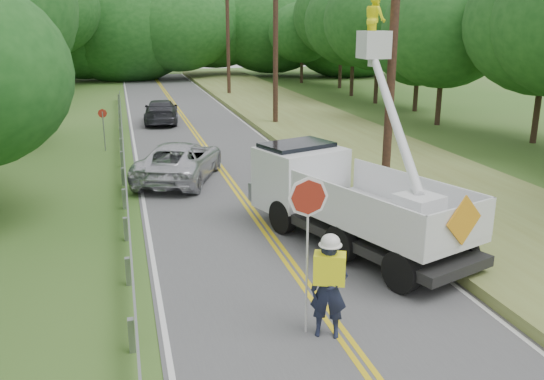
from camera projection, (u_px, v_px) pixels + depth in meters
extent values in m
plane|color=#31611D|center=(352.00, 349.00, 11.02)|extent=(140.00, 140.00, 0.00)
cube|color=#4F5052|center=(223.00, 172.00, 23.99)|extent=(7.20, 96.00, 0.02)
cube|color=gold|center=(221.00, 172.00, 23.96)|extent=(0.12, 96.00, 0.00)
cube|color=gold|center=(226.00, 171.00, 24.01)|extent=(0.12, 96.00, 0.00)
cube|color=silver|center=(140.00, 177.00, 23.14)|extent=(0.12, 96.00, 0.00)
cube|color=silver|center=(301.00, 167.00, 24.84)|extent=(0.12, 96.00, 0.00)
cube|color=gray|center=(132.00, 335.00, 10.84)|extent=(0.12, 0.14, 0.70)
cube|color=gray|center=(128.00, 271.00, 13.62)|extent=(0.12, 0.14, 0.70)
cube|color=gray|center=(126.00, 229.00, 16.40)|extent=(0.12, 0.14, 0.70)
cube|color=gray|center=(124.00, 199.00, 19.18)|extent=(0.12, 0.14, 0.70)
cube|color=gray|center=(123.00, 177.00, 21.96)|extent=(0.12, 0.14, 0.70)
cube|color=gray|center=(122.00, 159.00, 24.74)|extent=(0.12, 0.14, 0.70)
cube|color=gray|center=(121.00, 145.00, 27.52)|extent=(0.12, 0.14, 0.70)
cube|color=gray|center=(121.00, 134.00, 30.30)|extent=(0.12, 0.14, 0.70)
cube|color=gray|center=(120.00, 125.00, 33.08)|extent=(0.12, 0.14, 0.70)
cube|color=gray|center=(120.00, 117.00, 35.86)|extent=(0.12, 0.14, 0.70)
cube|color=gray|center=(119.00, 110.00, 38.64)|extent=(0.12, 0.14, 0.70)
cube|color=gray|center=(119.00, 104.00, 41.42)|extent=(0.12, 0.14, 0.70)
cube|color=gray|center=(119.00, 99.00, 44.20)|extent=(0.12, 0.14, 0.70)
cube|color=gray|center=(124.00, 159.00, 23.77)|extent=(0.05, 48.00, 0.34)
cylinder|color=black|center=(392.00, 55.00, 19.18)|extent=(0.30, 0.30, 10.00)
cylinder|color=black|center=(276.00, 41.00, 33.08)|extent=(0.30, 0.30, 10.00)
cylinder|color=black|center=(228.00, 36.00, 46.98)|extent=(0.30, 0.30, 10.00)
cube|color=olive|center=(378.00, 159.00, 25.70)|extent=(7.00, 96.00, 0.30)
cylinder|color=#332319|center=(11.00, 97.00, 39.28)|extent=(0.32, 0.32, 2.17)
ellipsoid|color=#184717|center=(6.00, 58.00, 38.53)|extent=(5.07, 5.07, 4.46)
cylinder|color=#332319|center=(5.00, 85.00, 43.50)|extent=(0.32, 0.32, 2.94)
cylinder|color=#332319|center=(35.00, 78.00, 48.04)|extent=(0.32, 0.32, 3.06)
ellipsoid|color=#184717|center=(30.00, 32.00, 46.99)|extent=(7.14, 7.14, 6.28)
cylinder|color=#332319|center=(50.00, 66.00, 53.43)|extent=(0.32, 0.32, 4.29)
ellipsoid|color=#184717|center=(44.00, 7.00, 51.94)|extent=(10.02, 10.02, 8.82)
cylinder|color=#332319|center=(537.00, 109.00, 29.33)|extent=(0.32, 0.32, 3.52)
cylinder|color=#332319|center=(439.00, 99.00, 34.60)|extent=(0.32, 0.32, 3.22)
ellipsoid|color=#184717|center=(445.00, 31.00, 33.48)|extent=(7.52, 7.52, 6.62)
cylinder|color=#332319|center=(416.00, 93.00, 40.06)|extent=(0.32, 0.32, 2.56)
ellipsoid|color=#184717|center=(419.00, 47.00, 39.17)|extent=(5.98, 5.98, 5.27)
cylinder|color=#332319|center=(376.00, 80.00, 43.83)|extent=(0.32, 0.32, 3.60)
ellipsoid|color=#184717|center=(379.00, 20.00, 42.58)|extent=(8.39, 8.39, 7.39)
cylinder|color=#332319|center=(352.00, 75.00, 48.34)|extent=(0.32, 0.32, 3.54)
ellipsoid|color=#184717|center=(354.00, 22.00, 47.11)|extent=(8.26, 8.26, 7.27)
cylinder|color=#332319|center=(340.00, 67.00, 54.11)|extent=(0.32, 0.32, 3.88)
ellipsoid|color=#184717|center=(342.00, 15.00, 52.77)|extent=(9.06, 9.06, 7.97)
cylinder|color=#332319|center=(302.00, 68.00, 58.83)|extent=(0.32, 0.32, 2.95)
ellipsoid|color=#184717|center=(302.00, 32.00, 57.81)|extent=(6.88, 6.88, 6.06)
ellipsoid|color=#184717|center=(34.00, 28.00, 59.56)|extent=(11.48, 8.61, 8.61)
ellipsoid|color=#184717|center=(82.00, 28.00, 59.94)|extent=(14.24, 10.68, 10.68)
ellipsoid|color=#184717|center=(125.00, 28.00, 60.76)|extent=(15.81, 11.86, 11.86)
ellipsoid|color=#184717|center=(178.00, 28.00, 60.49)|extent=(12.27, 9.20, 9.20)
ellipsoid|color=#184717|center=(215.00, 27.00, 64.77)|extent=(12.14, 9.10, 9.10)
ellipsoid|color=#184717|center=(272.00, 27.00, 65.60)|extent=(13.91, 10.43, 10.43)
ellipsoid|color=#184717|center=(306.00, 27.00, 65.74)|extent=(11.47, 8.60, 8.60)
ellipsoid|color=#184717|center=(351.00, 27.00, 65.03)|extent=(15.62, 11.71, 11.71)
imported|color=#191E33|center=(329.00, 290.00, 11.20)|extent=(0.86, 0.73, 2.01)
cube|color=yellow|center=(330.00, 268.00, 11.07)|extent=(0.71, 0.59, 0.61)
ellipsoid|color=white|center=(330.00, 242.00, 10.91)|extent=(0.37, 0.37, 0.30)
cylinder|color=#B7B7B7|center=(307.00, 268.00, 11.20)|extent=(0.04, 0.04, 2.81)
cylinder|color=maroon|center=(308.00, 197.00, 10.78)|extent=(0.80, 0.04, 0.80)
cylinder|color=black|center=(401.00, 272.00, 13.18)|extent=(0.64, 1.06, 1.01)
cylinder|color=black|center=(460.00, 252.00, 14.32)|extent=(0.64, 1.06, 1.01)
cylinder|color=black|center=(341.00, 244.00, 14.84)|extent=(0.64, 1.06, 1.01)
cylinder|color=black|center=(398.00, 228.00, 15.98)|extent=(0.64, 1.06, 1.01)
cylinder|color=black|center=(283.00, 217.00, 16.91)|extent=(0.64, 1.06, 1.01)
cylinder|color=black|center=(336.00, 204.00, 18.05)|extent=(0.64, 1.06, 1.01)
cube|color=black|center=(363.00, 230.00, 15.64)|extent=(4.34, 7.07, 0.26)
cube|color=silver|center=(383.00, 219.00, 14.91)|extent=(3.90, 5.36, 0.23)
cube|color=silver|center=(350.00, 208.00, 14.11)|extent=(1.69, 4.57, 0.95)
cube|color=silver|center=(415.00, 192.00, 15.40)|extent=(1.69, 4.57, 0.95)
cube|color=silver|center=(461.00, 226.00, 12.87)|extent=(2.30, 0.87, 0.95)
cube|color=silver|center=(300.00, 178.00, 17.64)|extent=(2.90, 2.67, 1.89)
cube|color=black|center=(297.00, 155.00, 17.61)|extent=(2.44, 1.99, 0.79)
cube|color=silver|center=(418.00, 212.00, 13.85)|extent=(1.21, 1.21, 0.84)
cube|color=silver|center=(374.00, 45.00, 18.90)|extent=(0.89, 0.89, 0.89)
imported|color=yellow|center=(375.00, 19.00, 18.67)|extent=(0.62, 0.80, 1.65)
cube|color=orange|center=(464.00, 220.00, 12.76)|extent=(1.13, 0.44, 1.19)
imported|color=silver|center=(180.00, 161.00, 22.59)|extent=(4.40, 6.08, 1.54)
imported|color=#313239|center=(161.00, 111.00, 35.44)|extent=(2.50, 5.15, 1.44)
cylinder|color=gray|center=(104.00, 131.00, 27.71)|extent=(0.06, 0.06, 1.94)
cylinder|color=maroon|center=(102.00, 113.00, 27.46)|extent=(0.44, 0.09, 0.44)
cube|color=white|center=(478.00, 212.00, 17.17)|extent=(0.49, 0.24, 0.37)
cylinder|color=gray|center=(471.00, 222.00, 17.21)|extent=(0.02, 0.02, 0.52)
cylinder|color=gray|center=(483.00, 221.00, 17.31)|extent=(0.02, 0.02, 0.52)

